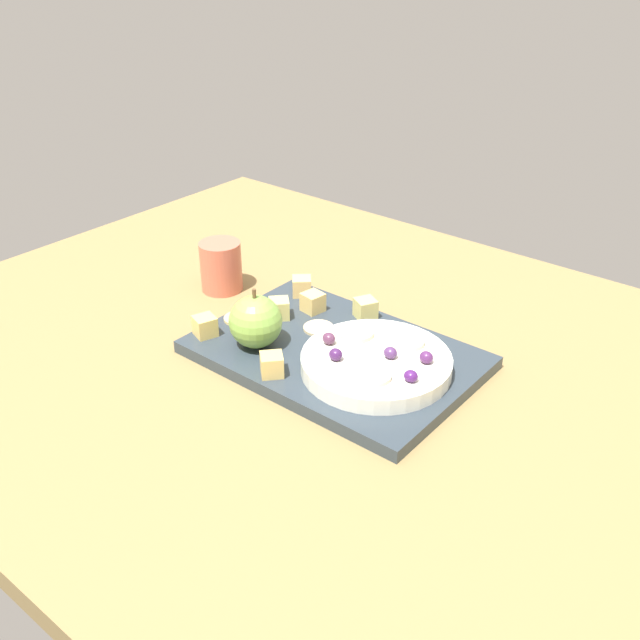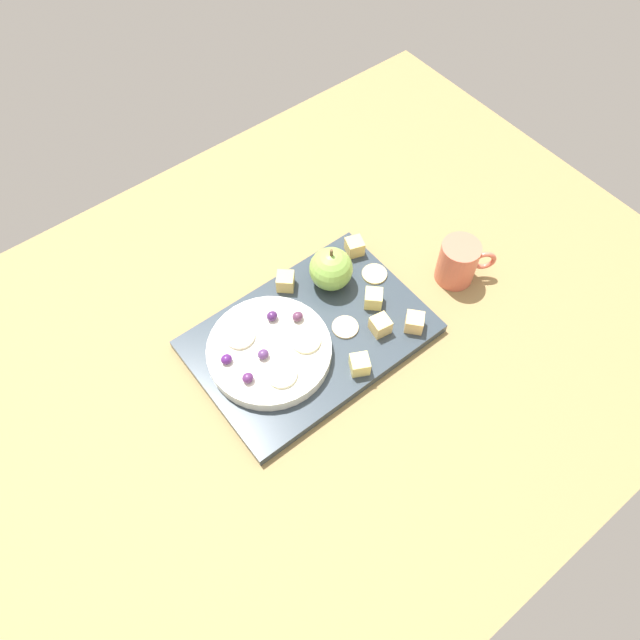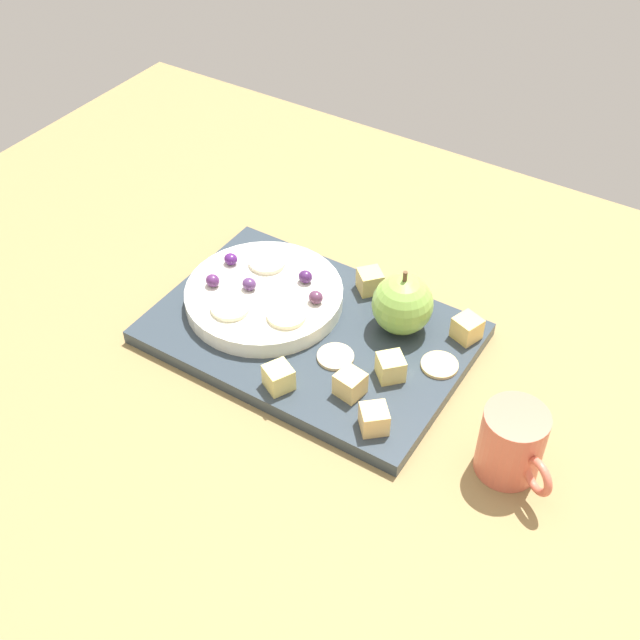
{
  "view_description": "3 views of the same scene",
  "coord_description": "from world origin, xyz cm",
  "px_view_note": "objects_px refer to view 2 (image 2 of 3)",
  "views": [
    {
      "loc": [
        49.45,
        -63.69,
        54.71
      ],
      "look_at": [
        -1.24,
        -1.68,
        9.5
      ],
      "focal_mm": 40.6,
      "sensor_mm": 36.0,
      "label": 1
    },
    {
      "loc": [
        28.81,
        39.46,
        85.31
      ],
      "look_at": [
        -1.06,
        1.25,
        9.27
      ],
      "focal_mm": 34.01,
      "sensor_mm": 36.0,
      "label": 2
    },
    {
      "loc": [
        -37.08,
        56.63,
        68.89
      ],
      "look_at": [
        -2.76,
        2.27,
        9.24
      ],
      "focal_mm": 45.13,
      "sensor_mm": 36.0,
      "label": 3
    }
  ],
  "objects_px": {
    "cheese_cube_4": "(285,281)",
    "grape_1": "(263,353)",
    "serving_dish": "(269,351)",
    "cheese_cube_3": "(414,322)",
    "cup": "(458,262)",
    "cheese_cube_1": "(360,364)",
    "grape_2": "(272,316)",
    "cracker_1": "(345,327)",
    "cheese_cube_5": "(380,325)",
    "apple_slice_2": "(306,340)",
    "cheese_cube_0": "(373,298)",
    "apple_slice_0": "(240,336)",
    "grape_0": "(226,359)",
    "apple_slice_1": "(282,374)",
    "cheese_cube_2": "(355,247)",
    "grape_4": "(248,378)",
    "grape_3": "(298,316)",
    "platter": "(314,336)",
    "apple_whole": "(331,269)",
    "cracker_0": "(374,274)"
  },
  "relations": [
    {
      "from": "grape_1",
      "to": "apple_slice_1",
      "type": "xyz_separation_m",
      "value": [
        -0.0,
        0.04,
        -0.0
      ]
    },
    {
      "from": "cheese_cube_4",
      "to": "cup",
      "type": "relative_size",
      "value": 0.31
    },
    {
      "from": "apple_slice_2",
      "to": "cheese_cube_3",
      "type": "bearing_deg",
      "value": 154.95
    },
    {
      "from": "cheese_cube_4",
      "to": "grape_1",
      "type": "distance_m",
      "value": 0.15
    },
    {
      "from": "grape_3",
      "to": "apple_whole",
      "type": "bearing_deg",
      "value": -159.14
    },
    {
      "from": "apple_slice_1",
      "to": "cheese_cube_0",
      "type": "bearing_deg",
      "value": -173.05
    },
    {
      "from": "cheese_cube_0",
      "to": "cup",
      "type": "relative_size",
      "value": 0.31
    },
    {
      "from": "cracker_0",
      "to": "apple_slice_2",
      "type": "xyz_separation_m",
      "value": [
        0.17,
        0.04,
        0.02
      ]
    },
    {
      "from": "grape_1",
      "to": "grape_3",
      "type": "height_order",
      "value": "same"
    },
    {
      "from": "platter",
      "to": "apple_slice_2",
      "type": "relative_size",
      "value": 7.95
    },
    {
      "from": "cheese_cube_1",
      "to": "apple_whole",
      "type": "bearing_deg",
      "value": -113.65
    },
    {
      "from": "grape_4",
      "to": "apple_slice_0",
      "type": "xyz_separation_m",
      "value": [
        -0.03,
        -0.07,
        -0.0
      ]
    },
    {
      "from": "cup",
      "to": "apple_slice_0",
      "type": "bearing_deg",
      "value": -15.68
    },
    {
      "from": "cracker_1",
      "to": "grape_1",
      "type": "distance_m",
      "value": 0.14
    },
    {
      "from": "serving_dish",
      "to": "apple_slice_1",
      "type": "xyz_separation_m",
      "value": [
        0.01,
        0.05,
        0.01
      ]
    },
    {
      "from": "cheese_cube_2",
      "to": "grape_4",
      "type": "height_order",
      "value": "grape_4"
    },
    {
      "from": "cheese_cube_2",
      "to": "cup",
      "type": "relative_size",
      "value": 0.31
    },
    {
      "from": "cheese_cube_5",
      "to": "apple_slice_0",
      "type": "bearing_deg",
      "value": -31.18
    },
    {
      "from": "cheese_cube_1",
      "to": "grape_4",
      "type": "distance_m",
      "value": 0.17
    },
    {
      "from": "cheese_cube_0",
      "to": "cracker_1",
      "type": "relative_size",
      "value": 0.66
    },
    {
      "from": "grape_3",
      "to": "apple_slice_1",
      "type": "xyz_separation_m",
      "value": [
        0.08,
        0.06,
        -0.0
      ]
    },
    {
      "from": "cheese_cube_0",
      "to": "cracker_0",
      "type": "height_order",
      "value": "cheese_cube_0"
    },
    {
      "from": "cheese_cube_4",
      "to": "cracker_1",
      "type": "xyz_separation_m",
      "value": [
        -0.03,
        0.12,
        -0.01
      ]
    },
    {
      "from": "grape_0",
      "to": "cup",
      "type": "height_order",
      "value": "cup"
    },
    {
      "from": "apple_slice_1",
      "to": "cheese_cube_5",
      "type": "bearing_deg",
      "value": 173.2
    },
    {
      "from": "cheese_cube_2",
      "to": "cracker_1",
      "type": "relative_size",
      "value": 0.66
    },
    {
      "from": "grape_3",
      "to": "platter",
      "type": "bearing_deg",
      "value": 113.28
    },
    {
      "from": "cheese_cube_3",
      "to": "grape_0",
      "type": "relative_size",
      "value": 1.59
    },
    {
      "from": "grape_0",
      "to": "apple_slice_1",
      "type": "bearing_deg",
      "value": 126.37
    },
    {
      "from": "cheese_cube_1",
      "to": "grape_3",
      "type": "xyz_separation_m",
      "value": [
        0.03,
        -0.12,
        0.01
      ]
    },
    {
      "from": "serving_dish",
      "to": "cheese_cube_3",
      "type": "bearing_deg",
      "value": 154.47
    },
    {
      "from": "grape_3",
      "to": "apple_slice_2",
      "type": "height_order",
      "value": "grape_3"
    },
    {
      "from": "grape_1",
      "to": "cup",
      "type": "distance_m",
      "value": 0.36
    },
    {
      "from": "cheese_cube_1",
      "to": "apple_slice_2",
      "type": "height_order",
      "value": "same"
    },
    {
      "from": "platter",
      "to": "grape_0",
      "type": "relative_size",
      "value": 20.81
    },
    {
      "from": "cheese_cube_1",
      "to": "grape_2",
      "type": "xyz_separation_m",
      "value": [
        0.06,
        -0.14,
        0.01
      ]
    },
    {
      "from": "cheese_cube_3",
      "to": "cheese_cube_4",
      "type": "relative_size",
      "value": 1.0
    },
    {
      "from": "grape_0",
      "to": "cracker_1",
      "type": "bearing_deg",
      "value": 163.94
    },
    {
      "from": "cheese_cube_3",
      "to": "apple_slice_2",
      "type": "distance_m",
      "value": 0.17
    },
    {
      "from": "cheese_cube_5",
      "to": "apple_slice_2",
      "type": "bearing_deg",
      "value": -21.86
    },
    {
      "from": "apple_whole",
      "to": "cracker_0",
      "type": "height_order",
      "value": "apple_whole"
    },
    {
      "from": "platter",
      "to": "cheese_cube_2",
      "type": "distance_m",
      "value": 0.18
    },
    {
      "from": "platter",
      "to": "apple_slice_2",
      "type": "height_order",
      "value": "apple_slice_2"
    },
    {
      "from": "apple_slice_1",
      "to": "apple_slice_0",
      "type": "bearing_deg",
      "value": -82.71
    },
    {
      "from": "cheese_cube_4",
      "to": "cup",
      "type": "height_order",
      "value": "cup"
    },
    {
      "from": "cheese_cube_3",
      "to": "cracker_1",
      "type": "xyz_separation_m",
      "value": [
        0.09,
        -0.06,
        -0.01
      ]
    },
    {
      "from": "platter",
      "to": "cheese_cube_3",
      "type": "distance_m",
      "value": 0.16
    },
    {
      "from": "serving_dish",
      "to": "cup",
      "type": "distance_m",
      "value": 0.34
    },
    {
      "from": "cheese_cube_3",
      "to": "grape_1",
      "type": "bearing_deg",
      "value": -22.67
    },
    {
      "from": "cheese_cube_4",
      "to": "apple_slice_0",
      "type": "bearing_deg",
      "value": 21.48
    }
  ]
}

